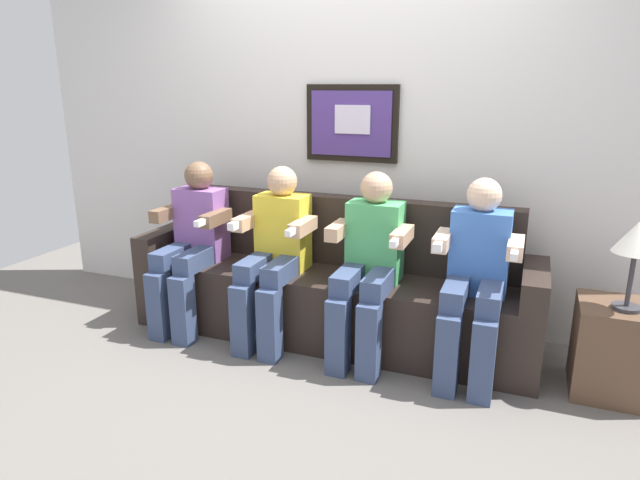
{
  "coord_description": "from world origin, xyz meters",
  "views": [
    {
      "loc": [
        1.15,
        -2.8,
        1.59
      ],
      "look_at": [
        0.0,
        0.15,
        0.7
      ],
      "focal_mm": 30.85,
      "sensor_mm": 36.0,
      "label": 1
    }
  ],
  "objects_px": {
    "person_leftmost": "(192,240)",
    "table_lamp": "(637,241)",
    "person_rightmost": "(476,273)",
    "person_right_center": "(369,260)",
    "person_left_center": "(275,249)",
    "couch": "(330,291)",
    "side_table_right": "(614,349)"
  },
  "relations": [
    {
      "from": "person_leftmost",
      "to": "table_lamp",
      "type": "xyz_separation_m",
      "value": [
        2.57,
        0.01,
        0.25
      ]
    },
    {
      "from": "person_rightmost",
      "to": "person_right_center",
      "type": "bearing_deg",
      "value": 179.96
    },
    {
      "from": "person_left_center",
      "to": "person_rightmost",
      "type": "distance_m",
      "value": 1.22
    },
    {
      "from": "table_lamp",
      "to": "person_right_center",
      "type": "bearing_deg",
      "value": -179.49
    },
    {
      "from": "person_right_center",
      "to": "table_lamp",
      "type": "xyz_separation_m",
      "value": [
        1.35,
        0.01,
        0.25
      ]
    },
    {
      "from": "table_lamp",
      "to": "couch",
      "type": "bearing_deg",
      "value": 174.6
    },
    {
      "from": "person_leftmost",
      "to": "person_right_center",
      "type": "bearing_deg",
      "value": 0.0
    },
    {
      "from": "person_left_center",
      "to": "person_right_center",
      "type": "height_order",
      "value": "same"
    },
    {
      "from": "couch",
      "to": "person_right_center",
      "type": "height_order",
      "value": "person_right_center"
    },
    {
      "from": "person_rightmost",
      "to": "couch",
      "type": "bearing_deg",
      "value": 169.52
    },
    {
      "from": "person_right_center",
      "to": "side_table_right",
      "type": "relative_size",
      "value": 2.22
    },
    {
      "from": "couch",
      "to": "person_leftmost",
      "type": "relative_size",
      "value": 2.33
    },
    {
      "from": "person_left_center",
      "to": "side_table_right",
      "type": "relative_size",
      "value": 2.22
    },
    {
      "from": "person_left_center",
      "to": "person_right_center",
      "type": "xyz_separation_m",
      "value": [
        0.61,
        0.0,
        -0.0
      ]
    },
    {
      "from": "person_leftmost",
      "to": "table_lamp",
      "type": "bearing_deg",
      "value": 0.27
    },
    {
      "from": "person_leftmost",
      "to": "person_rightmost",
      "type": "height_order",
      "value": "same"
    },
    {
      "from": "person_rightmost",
      "to": "table_lamp",
      "type": "xyz_separation_m",
      "value": [
        0.74,
        0.01,
        0.25
      ]
    },
    {
      "from": "couch",
      "to": "person_leftmost",
      "type": "distance_m",
      "value": 0.97
    },
    {
      "from": "person_leftmost",
      "to": "person_left_center",
      "type": "xyz_separation_m",
      "value": [
        0.61,
        -0.0,
        0.0
      ]
    },
    {
      "from": "side_table_right",
      "to": "person_right_center",
      "type": "bearing_deg",
      "value": -177.39
    },
    {
      "from": "side_table_right",
      "to": "person_left_center",
      "type": "bearing_deg",
      "value": -178.19
    },
    {
      "from": "couch",
      "to": "table_lamp",
      "type": "relative_size",
      "value": 5.62
    },
    {
      "from": "person_leftmost",
      "to": "person_right_center",
      "type": "distance_m",
      "value": 1.22
    },
    {
      "from": "couch",
      "to": "side_table_right",
      "type": "distance_m",
      "value": 1.65
    },
    {
      "from": "person_left_center",
      "to": "table_lamp",
      "type": "xyz_separation_m",
      "value": [
        1.96,
        0.01,
        0.25
      ]
    },
    {
      "from": "person_leftmost",
      "to": "table_lamp",
      "type": "distance_m",
      "value": 2.58
    },
    {
      "from": "person_leftmost",
      "to": "person_right_center",
      "type": "height_order",
      "value": "same"
    },
    {
      "from": "couch",
      "to": "table_lamp",
      "type": "height_order",
      "value": "table_lamp"
    },
    {
      "from": "person_right_center",
      "to": "table_lamp",
      "type": "bearing_deg",
      "value": 0.51
    },
    {
      "from": "couch",
      "to": "person_left_center",
      "type": "distance_m",
      "value": 0.46
    },
    {
      "from": "couch",
      "to": "side_table_right",
      "type": "height_order",
      "value": "couch"
    },
    {
      "from": "person_right_center",
      "to": "side_table_right",
      "type": "bearing_deg",
      "value": 2.61
    }
  ]
}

